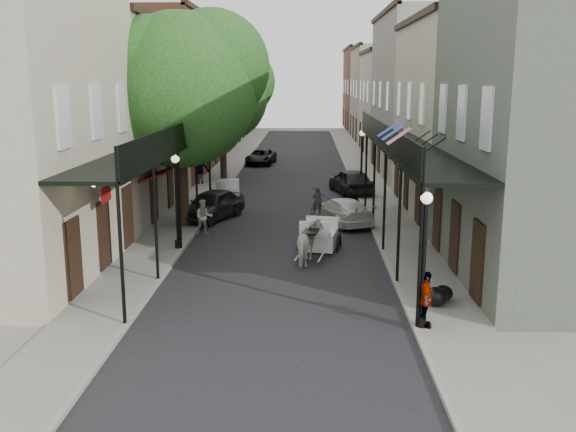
# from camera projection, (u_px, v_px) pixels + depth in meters

# --- Properties ---
(ground) EXTENTS (140.00, 140.00, 0.00)m
(ground) POSITION_uv_depth(u_px,v_px,m) (274.00, 304.00, 19.49)
(ground) COLOR gray
(ground) RESTS_ON ground
(road) EXTENTS (8.00, 90.00, 0.01)m
(road) POSITION_uv_depth(u_px,v_px,m) (291.00, 191.00, 39.03)
(road) COLOR black
(road) RESTS_ON ground
(sidewalk_left) EXTENTS (2.20, 90.00, 0.12)m
(sidewalk_left) POSITION_uv_depth(u_px,v_px,m) (209.00, 189.00, 39.17)
(sidewalk_left) COLOR gray
(sidewalk_left) RESTS_ON ground
(sidewalk_right) EXTENTS (2.20, 90.00, 0.12)m
(sidewalk_right) POSITION_uv_depth(u_px,v_px,m) (373.00, 190.00, 38.88)
(sidewalk_right) COLOR gray
(sidewalk_right) RESTS_ON ground
(building_row_left) EXTENTS (5.00, 80.00, 10.50)m
(building_row_left) POSITION_uv_depth(u_px,v_px,m) (179.00, 98.00, 47.95)
(building_row_left) COLOR #B9B294
(building_row_left) RESTS_ON ground
(building_row_right) EXTENTS (5.00, 80.00, 10.50)m
(building_row_right) POSITION_uv_depth(u_px,v_px,m) (410.00, 98.00, 47.45)
(building_row_right) COLOR gray
(building_row_right) RESTS_ON ground
(gallery_left) EXTENTS (2.20, 18.05, 4.88)m
(gallery_left) POSITION_uv_depth(u_px,v_px,m) (163.00, 146.00, 25.60)
(gallery_left) COLOR black
(gallery_left) RESTS_ON sidewalk_left
(gallery_right) EXTENTS (2.20, 18.05, 4.88)m
(gallery_right) POSITION_uv_depth(u_px,v_px,m) (403.00, 147.00, 25.32)
(gallery_right) COLOR black
(gallery_right) RESTS_ON sidewalk_right
(tree_near) EXTENTS (7.31, 6.80, 9.63)m
(tree_near) POSITION_uv_depth(u_px,v_px,m) (190.00, 83.00, 28.19)
(tree_near) COLOR #382619
(tree_near) RESTS_ON sidewalk_left
(tree_far) EXTENTS (6.45, 6.00, 8.61)m
(tree_far) POSITION_uv_depth(u_px,v_px,m) (228.00, 92.00, 42.01)
(tree_far) COLOR #382619
(tree_far) RESTS_ON sidewalk_left
(lamppost_right_near) EXTENTS (0.32, 0.32, 3.71)m
(lamppost_right_near) POSITION_uv_depth(u_px,v_px,m) (424.00, 258.00, 16.99)
(lamppost_right_near) COLOR black
(lamppost_right_near) RESTS_ON sidewalk_right
(lamppost_left) EXTENTS (0.32, 0.32, 3.71)m
(lamppost_left) POSITION_uv_depth(u_px,v_px,m) (177.00, 200.00, 25.04)
(lamppost_left) COLOR black
(lamppost_left) RESTS_ON sidewalk_left
(lamppost_right_far) EXTENTS (0.32, 0.32, 3.71)m
(lamppost_right_far) POSITION_uv_depth(u_px,v_px,m) (362.00, 162.00, 36.53)
(lamppost_right_far) COLOR black
(lamppost_right_far) RESTS_ON sidewalk_right
(horse) EXTENTS (1.15, 1.97, 1.57)m
(horse) POSITION_uv_depth(u_px,v_px,m) (310.00, 243.00, 23.55)
(horse) COLOR silver
(horse) RESTS_ON ground
(carriage) EXTENTS (1.83, 2.50, 2.62)m
(carriage) POSITION_uv_depth(u_px,v_px,m) (321.00, 222.00, 25.84)
(carriage) COLOR black
(carriage) RESTS_ON ground
(pedestrian_walking) EXTENTS (0.89, 0.78, 1.57)m
(pedestrian_walking) POSITION_uv_depth(u_px,v_px,m) (204.00, 217.00, 27.91)
(pedestrian_walking) COLOR #9F9E96
(pedestrian_walking) RESTS_ON ground
(pedestrian_sidewalk_left) EXTENTS (1.36, 0.95, 1.92)m
(pedestrian_sidewalk_left) POSITION_uv_depth(u_px,v_px,m) (200.00, 169.00, 40.72)
(pedestrian_sidewalk_left) COLOR gray
(pedestrian_sidewalk_left) RESTS_ON sidewalk_left
(pedestrian_sidewalk_right) EXTENTS (0.50, 0.95, 1.55)m
(pedestrian_sidewalk_right) POSITION_uv_depth(u_px,v_px,m) (426.00, 299.00, 17.23)
(pedestrian_sidewalk_right) COLOR gray
(pedestrian_sidewalk_right) RESTS_ON sidewalk_right
(car_left_near) EXTENTS (3.22, 4.63, 1.46)m
(car_left_near) POSITION_uv_depth(u_px,v_px,m) (212.00, 205.00, 30.90)
(car_left_near) COLOR black
(car_left_near) RESTS_ON ground
(car_left_mid) EXTENTS (1.71, 3.78, 1.20)m
(car_left_mid) POSITION_uv_depth(u_px,v_px,m) (228.00, 191.00, 35.50)
(car_left_mid) COLOR #9B9BA0
(car_left_mid) RESTS_ON ground
(car_left_far) EXTENTS (2.42, 4.49, 1.20)m
(car_left_far) POSITION_uv_depth(u_px,v_px,m) (261.00, 157.00, 50.79)
(car_left_far) COLOR black
(car_left_far) RESTS_ON ground
(car_right_near) EXTENTS (3.27, 4.62, 1.24)m
(car_right_near) POSITION_uv_depth(u_px,v_px,m) (341.00, 211.00, 30.02)
(car_right_near) COLOR silver
(car_right_near) RESTS_ON ground
(car_right_far) EXTENTS (2.78, 4.75, 1.52)m
(car_right_far) POSITION_uv_depth(u_px,v_px,m) (351.00, 181.00, 37.84)
(car_right_far) COLOR black
(car_right_far) RESTS_ON ground
(trash_bags) EXTENTS (0.93, 1.08, 0.57)m
(trash_bags) POSITION_uv_depth(u_px,v_px,m) (439.00, 295.00, 19.09)
(trash_bags) COLOR black
(trash_bags) RESTS_ON sidewalk_right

